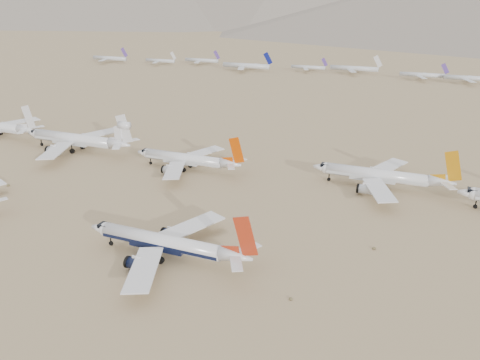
% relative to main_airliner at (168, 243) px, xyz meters
% --- Properties ---
extents(ground, '(7000.00, 7000.00, 0.00)m').
position_rel_main_airliner_xyz_m(ground, '(8.80, -6.48, -4.29)').
color(ground, '#977B58').
rests_on(ground, ground).
extents(main_airliner, '(44.22, 43.19, 15.61)m').
position_rel_main_airliner_xyz_m(main_airliner, '(0.00, 0.00, 0.00)').
color(main_airliner, white).
rests_on(main_airliner, ground).
extents(row2_gold_tail, '(45.62, 44.61, 16.24)m').
position_rel_main_airliner_xyz_m(row2_gold_tail, '(43.32, 68.22, 0.25)').
color(row2_gold_tail, white).
rests_on(row2_gold_tail, ground).
extents(row2_orange_tail, '(42.53, 41.61, 15.17)m').
position_rel_main_airliner_xyz_m(row2_orange_tail, '(-26.41, 59.14, -0.03)').
color(row2_orange_tail, white).
rests_on(row2_orange_tail, ground).
extents(row2_white_trijet, '(51.86, 50.68, 18.38)m').
position_rel_main_airliner_xyz_m(row2_white_trijet, '(-79.87, 61.74, 1.03)').
color(row2_white_trijet, white).
rests_on(row2_white_trijet, ground).
extents(distant_storage_row, '(670.62, 62.20, 14.99)m').
position_rel_main_airliner_xyz_m(distant_storage_row, '(69.78, 316.76, 0.07)').
color(distant_storage_row, silver).
rests_on(distant_storage_row, ground).
extents(desert_scrub, '(261.14, 121.67, 0.63)m').
position_rel_main_airliner_xyz_m(desert_scrub, '(6.33, -33.66, -4.00)').
color(desert_scrub, brown).
rests_on(desert_scrub, ground).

